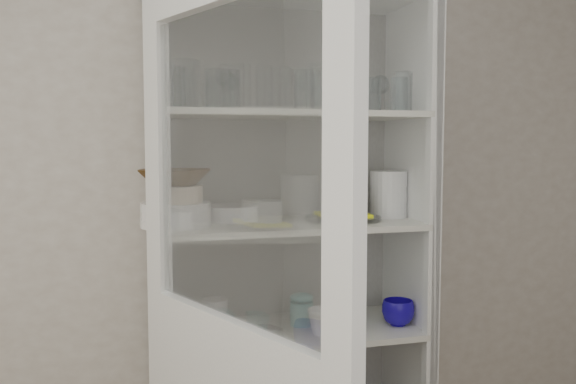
{
  "coord_description": "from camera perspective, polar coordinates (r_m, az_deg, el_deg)",
  "views": [
    {
      "loc": [
        -0.39,
        -0.87,
        1.55
      ],
      "look_at": [
        0.2,
        1.27,
        1.37
      ],
      "focal_mm": 38.0,
      "sensor_mm": 36.0,
      "label": 1
    }
  ],
  "objects": [
    {
      "name": "tumbler_0",
      "position": [
        2.02,
        -9.59,
        9.94
      ],
      "size": [
        0.08,
        0.08,
        0.16
      ],
      "primitive_type": "cylinder",
      "rotation": [
        0.0,
        0.0,
        -0.06
      ],
      "color": "silver",
      "rests_on": "shelf_glass"
    },
    {
      "name": "tumbler_11",
      "position": [
        2.28,
        6.5,
        9.04
      ],
      "size": [
        0.07,
        0.07,
        0.13
      ],
      "primitive_type": "cylinder",
      "rotation": [
        0.0,
        0.0,
        0.15
      ],
      "color": "silver",
      "rests_on": "shelf_glass"
    },
    {
      "name": "measuring_cups",
      "position": [
        2.21,
        -2.25,
        -13.05
      ],
      "size": [
        0.09,
        0.09,
        0.04
      ],
      "primitive_type": "cylinder",
      "color": "#B6B6B6",
      "rests_on": "shelf_mugs"
    },
    {
      "name": "plate_stack_front",
      "position": [
        2.14,
        -10.44,
        -2.08
      ],
      "size": [
        0.24,
        0.24,
        0.08
      ],
      "primitive_type": "cylinder",
      "color": "white",
      "rests_on": "shelf_plates"
    },
    {
      "name": "yellow_trivet",
      "position": [
        2.28,
        5.16,
        -2.11
      ],
      "size": [
        0.18,
        0.18,
        0.01
      ],
      "primitive_type": "cube",
      "rotation": [
        0.0,
        0.0,
        -0.04
      ],
      "color": "yellow",
      "rests_on": "glass_platter"
    },
    {
      "name": "tumbler_8",
      "position": [
        2.17,
        -6.75,
        9.46
      ],
      "size": [
        0.09,
        0.09,
        0.14
      ],
      "primitive_type": "cylinder",
      "rotation": [
        0.0,
        0.0,
        0.19
      ],
      "color": "silver",
      "rests_on": "shelf_glass"
    },
    {
      "name": "tumbler_2",
      "position": [
        2.05,
        -6.88,
        9.46
      ],
      "size": [
        0.07,
        0.07,
        0.13
      ],
      "primitive_type": "cylinder",
      "rotation": [
        0.0,
        0.0,
        -0.15
      ],
      "color": "silver",
      "rests_on": "shelf_glass"
    },
    {
      "name": "goblet_1",
      "position": [
        2.3,
        -5.76,
        9.41
      ],
      "size": [
        0.07,
        0.07,
        0.16
      ],
      "primitive_type": null,
      "color": "silver",
      "rests_on": "shelf_glass"
    },
    {
      "name": "white_canister",
      "position": [
        2.3,
        -6.89,
        -11.32
      ],
      "size": [
        0.13,
        0.13,
        0.12
      ],
      "primitive_type": "cylinder",
      "rotation": [
        0.0,
        0.0,
        0.39
      ],
      "color": "white",
      "rests_on": "shelf_mugs"
    },
    {
      "name": "glass_platter",
      "position": [
        2.28,
        5.16,
        -2.47
      ],
      "size": [
        0.34,
        0.34,
        0.02
      ],
      "primitive_type": "cylinder",
      "rotation": [
        0.0,
        0.0,
        0.2
      ],
      "color": "silver",
      "rests_on": "shelf_plates"
    },
    {
      "name": "goblet_0",
      "position": [
        2.29,
        -5.64,
        9.46
      ],
      "size": [
        0.07,
        0.07,
        0.16
      ],
      "primitive_type": null,
      "color": "silver",
      "rests_on": "shelf_glass"
    },
    {
      "name": "pantry_cabinet",
      "position": [
        2.37,
        -0.41,
        -10.3
      ],
      "size": [
        1.0,
        0.45,
        2.1
      ],
      "color": "white",
      "rests_on": "floor"
    },
    {
      "name": "mug_teal",
      "position": [
        2.44,
        5.44,
        -10.61
      ],
      "size": [
        0.11,
        0.11,
        0.1
      ],
      "primitive_type": "imported",
      "rotation": [
        0.0,
        0.0,
        -0.01
      ],
      "color": "teal",
      "rests_on": "shelf_mugs"
    },
    {
      "name": "teal_jar",
      "position": [
        2.35,
        1.29,
        -11.08
      ],
      "size": [
        0.09,
        0.09,
        0.11
      ],
      "color": "teal",
      "rests_on": "shelf_mugs"
    },
    {
      "name": "tumbler_10",
      "position": [
        2.25,
        3.13,
        9.3
      ],
      "size": [
        0.08,
        0.08,
        0.14
      ],
      "primitive_type": "cylinder",
      "rotation": [
        0.0,
        0.0,
        -0.1
      ],
      "color": "silver",
      "rests_on": "shelf_glass"
    },
    {
      "name": "tumbler_6",
      "position": [
        2.22,
        10.66,
        9.23
      ],
      "size": [
        0.07,
        0.07,
        0.14
      ],
      "primitive_type": "cylinder",
      "rotation": [
        0.0,
        0.0,
        -0.01
      ],
      "color": "silver",
      "rests_on": "shelf_glass"
    },
    {
      "name": "white_ramekin",
      "position": [
        2.27,
        5.17,
        -1.08
      ],
      "size": [
        0.2,
        0.2,
        0.07
      ],
      "primitive_type": "cylinder",
      "rotation": [
        0.0,
        0.0,
        -0.31
      ],
      "color": "white",
      "rests_on": "yellow_trivet"
    },
    {
      "name": "goblet_2",
      "position": [
        2.36,
        1.85,
        9.46
      ],
      "size": [
        0.08,
        0.08,
        0.18
      ],
      "primitive_type": null,
      "color": "silver",
      "rests_on": "shelf_glass"
    },
    {
      "name": "tumbler_5",
      "position": [
        2.27,
        10.37,
        8.93
      ],
      "size": [
        0.08,
        0.08,
        0.12
      ],
      "primitive_type": "cylinder",
      "rotation": [
        0.0,
        0.0,
        0.35
      ],
      "color": "silver",
      "rests_on": "shelf_glass"
    },
    {
      "name": "mug_blue",
      "position": [
        2.38,
        10.25,
        -11.04
      ],
      "size": [
        0.15,
        0.15,
        0.1
      ],
      "primitive_type": "imported",
      "rotation": [
        0.0,
        0.0,
        0.24
      ],
      "color": "#0F108F",
      "rests_on": "shelf_mugs"
    },
    {
      "name": "tumbler_4",
      "position": [
        2.17,
        4.96,
        9.3
      ],
      "size": [
        0.08,
        0.08,
        0.13
      ],
      "primitive_type": "cylinder",
      "rotation": [
        0.0,
        0.0,
        0.17
      ],
      "color": "silver",
      "rests_on": "shelf_glass"
    },
    {
      "name": "tumbler_3",
      "position": [
        2.1,
        1.47,
        9.51
      ],
      "size": [
        0.07,
        0.07,
        0.14
      ],
      "primitive_type": "cylinder",
      "rotation": [
        0.0,
        0.0,
        -0.1
      ],
      "color": "silver",
      "rests_on": "shelf_glass"
    },
    {
      "name": "mug_white",
      "position": [
        2.24,
        3.16,
        -12.03
      ],
      "size": [
        0.12,
        0.12,
        0.09
      ],
      "primitive_type": "imported",
      "rotation": [
        0.0,
        0.0,
        -0.16
      ],
      "color": "white",
      "rests_on": "shelf_mugs"
    },
    {
      "name": "tumbler_7",
      "position": [
        2.18,
        -9.77,
        9.43
      ],
      "size": [
        0.08,
        0.08,
        0.15
      ],
      "primitive_type": "cylinder",
      "rotation": [
        0.0,
        0.0,
        -0.13
      ],
      "color": "silver",
      "rests_on": "shelf_glass"
    },
    {
      "name": "tumbler_1",
      "position": [
        2.02,
        -9.22,
        9.88
      ],
      "size": [
        0.09,
        0.09,
        0.15
      ],
      "primitive_type": "cylinder",
      "rotation": [
        0.0,
        0.0,
        -0.3
      ],
      "color": "silver",
      "rests_on": "shelf_glass"
    },
    {
      "name": "tumbler_9",
      "position": [
        2.15,
        -5.44,
        9.44
      ],
      "size": [
        0.09,
        0.09,
        0.14
      ],
      "primitive_type": "cylinder",
      "rotation": [
        0.0,
        0.0,
        0.34
      ],
      "color": "silver",
      "rests_on": "shelf_glass"
    },
    {
      "name": "tumbler_12",
      "position": [
        2.31,
        7.92,
        8.94
      ],
      "size": [
        0.06,
        0.06,
        0.13
      ],
      "primitive_type": "cylinder",
      "color": "silver",
      "rests_on": "shelf_glass"
    },
    {
      "name": "grey_bowl_stack",
      "position": [
        2.39,
        9.41,
        -0.2
      ],
      "size": [
        0.14,
        0.14,
        0.18
      ],
      "primitive_type": "cylinder",
      "color": "silver",
      "rests_on": "shelf_plates"
    },
    {
      "name": "cream_bowl",
      "position": [
        2.13,
        -10.47,
        -0.18
      ],
      "size": [
        0.22,
        0.22,
        0.06
      ],
      "primitive_type": "cylinder",
      "rotation": [
        0.0,
        0.0,
        -0.22
      ],
      "color": "#F8E2C8",
      "rests_on": "plate_stack_front"
    },
    {
      "name": "plate_stack_back",
      "position": [
        2.28,
        -5.43,
        -1.95
      ],
      "size": [
        0.21,
        0.21,
        0.06
      ],
      "primitive_type": "cylinder",
      "color": "white",
      "rests_on": "shelf_plates"
    },
    {
      "name": "goblet_3",
      "position": [
        2.48,
        8.61,
        9.12
      ],
      "size": [
        0.08,
        0.08,
        0.17
      ],
      "primitive_type": null,
      "color": "silver",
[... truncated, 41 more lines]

